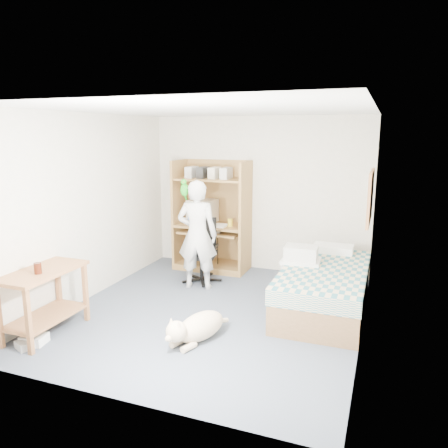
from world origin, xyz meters
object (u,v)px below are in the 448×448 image
object	(u,v)px
side_desk	(44,292)
dog	(197,327)
person	(197,235)
bed	(325,288)
office_chair	(202,259)
printer_cart	(300,274)
computer_hutch	(213,220)

from	to	relation	value
side_desk	dog	size ratio (longest dim) A/B	1.06
person	dog	xyz separation A→B (m)	(0.68, -1.55, -0.63)
bed	office_chair	size ratio (longest dim) A/B	2.11
side_desk	office_chair	bearing A→B (deg)	67.76
side_desk	office_chair	size ratio (longest dim) A/B	1.05
bed	person	xyz separation A→B (m)	(-1.86, 0.17, 0.51)
printer_cart	computer_hutch	bearing A→B (deg)	145.89
dog	printer_cart	xyz separation A→B (m)	(0.84, 1.50, 0.24)
office_chair	computer_hutch	bearing A→B (deg)	86.78
computer_hutch	printer_cart	xyz separation A→B (m)	(1.66, -1.00, -0.42)
printer_cart	side_desk	bearing A→B (deg)	-145.36
bed	person	distance (m)	1.93
side_desk	office_chair	distance (m)	2.47
person	computer_hutch	bearing A→B (deg)	-92.00
bed	printer_cart	bearing A→B (deg)	160.71
computer_hutch	printer_cart	world-z (taller)	computer_hutch
person	printer_cart	bearing A→B (deg)	167.58
computer_hutch	person	world-z (taller)	computer_hutch
office_chair	person	distance (m)	0.55
computer_hutch	bed	world-z (taller)	computer_hutch
computer_hutch	dog	world-z (taller)	computer_hutch
side_desk	dog	world-z (taller)	side_desk
computer_hutch	person	bearing A→B (deg)	-81.42
printer_cart	office_chair	bearing A→B (deg)	164.50
computer_hutch	office_chair	world-z (taller)	computer_hutch
person	dog	distance (m)	1.81
side_desk	person	xyz separation A→B (m)	(0.99, 1.98, 0.30)
side_desk	office_chair	xyz separation A→B (m)	(0.93, 2.28, -0.15)
side_desk	bed	bearing A→B (deg)	32.50
computer_hutch	office_chair	size ratio (longest dim) A/B	1.88
bed	printer_cart	size ratio (longest dim) A/B	3.38
dog	bed	bearing A→B (deg)	69.35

